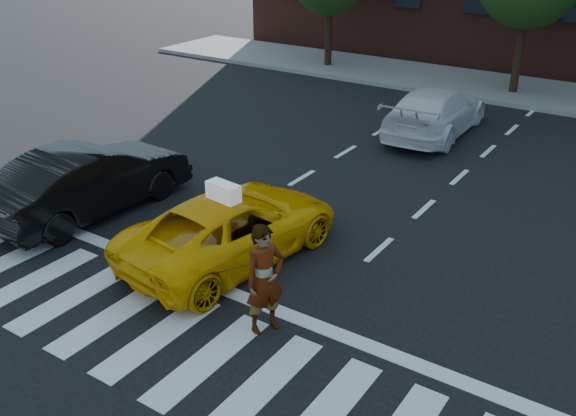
{
  "coord_description": "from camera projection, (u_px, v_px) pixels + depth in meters",
  "views": [
    {
      "loc": [
        6.18,
        -5.64,
        6.07
      ],
      "look_at": [
        0.36,
        3.06,
        1.1
      ],
      "focal_mm": 40.0,
      "sensor_mm": 36.0,
      "label": 1
    }
  ],
  "objects": [
    {
      "name": "ground",
      "position": [
        159.0,
        337.0,
        9.94
      ],
      "size": [
        120.0,
        120.0,
        0.0
      ],
      "primitive_type": "plane",
      "color": "black",
      "rests_on": "ground"
    },
    {
      "name": "crosswalk",
      "position": [
        159.0,
        336.0,
        9.94
      ],
      "size": [
        13.0,
        2.4,
        0.01
      ],
      "primitive_type": "cube",
      "color": "silver",
      "rests_on": "ground"
    },
    {
      "name": "stop_line",
      "position": [
        224.0,
        290.0,
        11.14
      ],
      "size": [
        12.0,
        0.3,
        0.01
      ],
      "primitive_type": "cube",
      "color": "silver",
      "rests_on": "ground"
    },
    {
      "name": "sidewalk_far",
      "position": [
        502.0,
        88.0,
        23.05
      ],
      "size": [
        30.0,
        4.0,
        0.15
      ],
      "primitive_type": "cube",
      "color": "slate",
      "rests_on": "ground"
    },
    {
      "name": "taxi",
      "position": [
        232.0,
        227.0,
        11.95
      ],
      "size": [
        2.66,
        4.77,
        1.26
      ],
      "primitive_type": "imported",
      "rotation": [
        0.0,
        0.0,
        3.01
      ],
      "color": "#FFB105",
      "rests_on": "ground"
    },
    {
      "name": "black_sedan",
      "position": [
        90.0,
        180.0,
        13.68
      ],
      "size": [
        1.78,
        4.62,
        1.5
      ],
      "primitive_type": "imported",
      "rotation": [
        0.0,
        0.0,
        3.1
      ],
      "color": "black",
      "rests_on": "ground"
    },
    {
      "name": "white_suv",
      "position": [
        435.0,
        111.0,
        18.45
      ],
      "size": [
        2.11,
        4.79,
        1.37
      ],
      "primitive_type": "imported",
      "rotation": [
        0.0,
        0.0,
        3.18
      ],
      "color": "silver",
      "rests_on": "ground"
    },
    {
      "name": "woman",
      "position": [
        265.0,
        279.0,
        9.75
      ],
      "size": [
        0.66,
        0.78,
        1.81
      ],
      "primitive_type": "imported",
      "rotation": [
        0.0,
        0.0,
        1.15
      ],
      "color": "#999999",
      "rests_on": "ground"
    },
    {
      "name": "dog",
      "position": [
        183.0,
        287.0,
        10.89
      ],
      "size": [
        0.57,
        0.33,
        0.33
      ],
      "rotation": [
        0.0,
        0.0,
        -0.29
      ],
      "color": "olive",
      "rests_on": "ground"
    },
    {
      "name": "taxi_sign",
      "position": [
        223.0,
        192.0,
        11.46
      ],
      "size": [
        0.68,
        0.36,
        0.32
      ],
      "primitive_type": "cube",
      "rotation": [
        0.0,
        0.0,
        3.01
      ],
      "color": "white",
      "rests_on": "taxi"
    }
  ]
}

